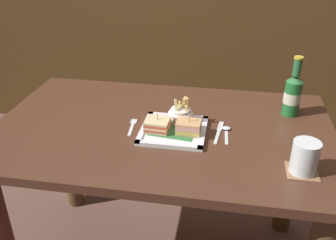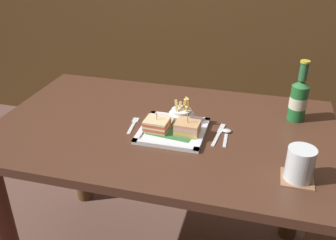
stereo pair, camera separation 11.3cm
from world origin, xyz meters
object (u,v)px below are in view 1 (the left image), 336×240
(sandwich_half_right, at_px, (189,127))
(water_glass, at_px, (304,159))
(beer_bottle, at_px, (293,94))
(sandwich_half_left, at_px, (157,125))
(square_plate, at_px, (173,131))
(knife, at_px, (219,131))
(dining_table, at_px, (163,160))
(spoon, at_px, (226,131))
(fork, at_px, (132,126))
(fries_cup, at_px, (181,113))

(sandwich_half_right, bearing_deg, water_glass, -23.43)
(water_glass, bearing_deg, beer_bottle, 89.11)
(sandwich_half_left, distance_m, water_glass, 0.53)
(square_plate, xyz_separation_m, knife, (0.17, 0.03, -0.01))
(dining_table, height_order, sandwich_half_left, sandwich_half_left)
(dining_table, xyz_separation_m, beer_bottle, (0.50, 0.19, 0.25))
(beer_bottle, distance_m, spoon, 0.33)
(square_plate, bearing_deg, fork, 174.27)
(dining_table, relative_size, sandwich_half_right, 14.40)
(beer_bottle, bearing_deg, spoon, -142.60)
(water_glass, bearing_deg, dining_table, 156.11)
(beer_bottle, bearing_deg, knife, -144.81)
(square_plate, relative_size, water_glass, 2.29)
(square_plate, distance_m, spoon, 0.20)
(sandwich_half_left, relative_size, knife, 0.53)
(dining_table, bearing_deg, beer_bottle, 21.21)
(fries_cup, height_order, water_glass, fries_cup)
(water_glass, relative_size, spoon, 0.84)
(square_plate, relative_size, sandwich_half_right, 2.67)
(sandwich_half_right, relative_size, knife, 0.53)
(beer_bottle, bearing_deg, fork, -160.85)
(beer_bottle, height_order, knife, beer_bottle)
(knife, xyz_separation_m, spoon, (0.03, 0.00, 0.00))
(dining_table, xyz_separation_m, sandwich_half_left, (-0.01, -0.05, 0.19))
(fries_cup, relative_size, water_glass, 1.04)
(fork, xyz_separation_m, spoon, (0.37, 0.02, 0.00))
(dining_table, relative_size, knife, 7.61)
(sandwich_half_right, height_order, fork, sandwich_half_right)
(sandwich_half_right, height_order, fries_cup, fries_cup)
(square_plate, bearing_deg, spoon, 10.65)
(spoon, bearing_deg, beer_bottle, 37.40)
(sandwich_half_right, bearing_deg, beer_bottle, 31.98)
(dining_table, height_order, fries_cup, fries_cup)
(sandwich_half_right, relative_size, beer_bottle, 0.37)
(dining_table, relative_size, spoon, 10.42)
(square_plate, relative_size, knife, 1.41)
(sandwich_half_right, bearing_deg, fries_cup, 118.01)
(knife, bearing_deg, spoon, 9.63)
(knife, height_order, spoon, spoon)
(sandwich_half_left, xyz_separation_m, fries_cup, (0.08, 0.08, 0.02))
(square_plate, relative_size, sandwich_half_left, 2.65)
(dining_table, relative_size, fork, 10.00)
(knife, bearing_deg, sandwich_half_left, -168.47)
(dining_table, relative_size, sandwich_half_left, 14.29)
(knife, distance_m, spoon, 0.03)
(water_glass, relative_size, fork, 0.81)
(sandwich_half_left, relative_size, sandwich_half_right, 1.01)
(dining_table, xyz_separation_m, water_glass, (0.50, -0.22, 0.21))
(fries_cup, height_order, knife, fries_cup)
(knife, bearing_deg, beer_bottle, 35.19)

